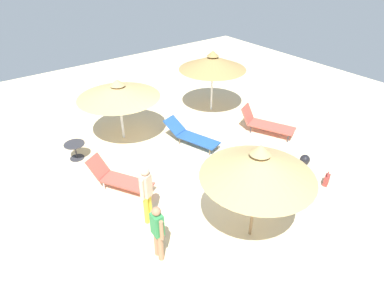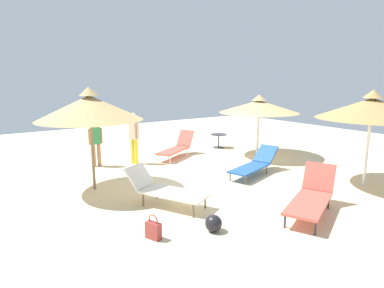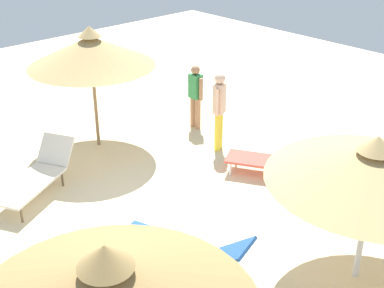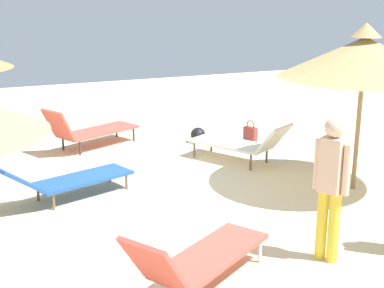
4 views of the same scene
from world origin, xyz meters
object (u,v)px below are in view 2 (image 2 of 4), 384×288
object	(u,v)px
person_standing_center	(96,141)
person_standing_far_right	(134,135)
parasol_umbrella_back	(259,106)
lounge_chair_front	(177,147)
lounge_chair_near_right	(164,189)
lounge_chair_near_left	(312,196)
lounge_chair_far_left	(255,164)
handbag	(153,230)
parasol_umbrella_edge	(90,108)
parasol_umbrella_far_right	(372,108)
side_table_round	(219,138)
beach_ball	(214,223)

from	to	relation	value
person_standing_center	person_standing_far_right	distance (m)	1.25
parasol_umbrella_back	person_standing_center	world-z (taller)	parasol_umbrella_back
lounge_chair_front	person_standing_center	xyz separation A→B (m)	(2.86, -0.41, 0.48)
lounge_chair_near_right	lounge_chair_near_left	distance (m)	3.22
parasol_umbrella_back	lounge_chair_near_right	size ratio (longest dim) A/B	1.44
lounge_chair_far_left	handbag	distance (m)	4.76
lounge_chair_near_left	lounge_chair_front	bearing A→B (deg)	-92.97
parasol_umbrella_edge	lounge_chair_front	bearing A→B (deg)	-153.81
parasol_umbrella_far_right	lounge_chair_near_right	distance (m)	5.73
parasol_umbrella_edge	lounge_chair_front	distance (m)	4.44
person_standing_center	side_table_round	distance (m)	5.20
person_standing_center	handbag	xyz separation A→B (m)	(0.77, 5.49, -0.69)
lounge_chair_near_left	handbag	distance (m)	3.45
lounge_chair_far_left	beach_ball	bearing A→B (deg)	33.94
parasol_umbrella_far_right	person_standing_far_right	xyz separation A→B (m)	(4.15, -5.64, -1.11)
lounge_chair_near_right	side_table_round	size ratio (longest dim) A/B	2.97
parasol_umbrella_edge	side_table_round	world-z (taller)	parasol_umbrella_edge
parasol_umbrella_back	person_standing_center	distance (m)	5.90
parasol_umbrella_edge	beach_ball	size ratio (longest dim) A/B	8.12
person_standing_far_right	parasol_umbrella_far_right	bearing A→B (deg)	126.36
side_table_round	handbag	bearing A→B (deg)	42.73
parasol_umbrella_far_right	lounge_chair_far_left	world-z (taller)	parasol_umbrella_far_right
parasol_umbrella_back	person_standing_center	size ratio (longest dim) A/B	1.90
handbag	lounge_chair_front	bearing A→B (deg)	-125.61
parasol_umbrella_back	lounge_chair_front	size ratio (longest dim) A/B	1.46
person_standing_far_right	beach_ball	xyz separation A→B (m)	(0.87, 5.46, -0.83)
beach_ball	lounge_chair_near_left	bearing A→B (deg)	167.10
person_standing_far_right	parasol_umbrella_back	bearing A→B (deg)	160.85
person_standing_center	parasol_umbrella_far_right	bearing A→B (deg)	131.32
parasol_umbrella_far_right	lounge_chair_near_left	distance (m)	3.27
parasol_umbrella_back	handbag	world-z (taller)	parasol_umbrella_back
parasol_umbrella_far_right	side_table_round	xyz separation A→B (m)	(0.14, -6.07, -1.70)
person_standing_center	side_table_round	world-z (taller)	person_standing_center
parasol_umbrella_far_right	parasol_umbrella_back	world-z (taller)	parasol_umbrella_far_right
person_standing_far_right	beach_ball	distance (m)	5.59
lounge_chair_far_left	lounge_chair_front	distance (m)	3.32
parasol_umbrella_back	beach_ball	distance (m)	6.74
lounge_chair_front	parasol_umbrella_far_right	bearing A→B (deg)	113.55
parasol_umbrella_far_right	lounge_chair_far_left	size ratio (longest dim) A/B	1.24
person_standing_far_right	side_table_round	distance (m)	4.08
person_standing_center	side_table_round	bearing A→B (deg)	-179.89
lounge_chair_far_left	handbag	bearing A→B (deg)	22.79
handbag	parasol_umbrella_back	bearing A→B (deg)	-150.30
parasol_umbrella_far_right	lounge_chair_near_left	size ratio (longest dim) A/B	1.31
parasol_umbrella_far_right	handbag	bearing A→B (deg)	-5.31
handbag	beach_ball	world-z (taller)	handbag
person_standing_center	parasol_umbrella_edge	bearing A→B (deg)	70.32
lounge_chair_far_left	side_table_round	world-z (taller)	lounge_chair_far_left
beach_ball	parasol_umbrella_back	bearing A→B (deg)	-142.66
parasol_umbrella_far_right	handbag	xyz separation A→B (m)	(6.10, -0.57, -1.93)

